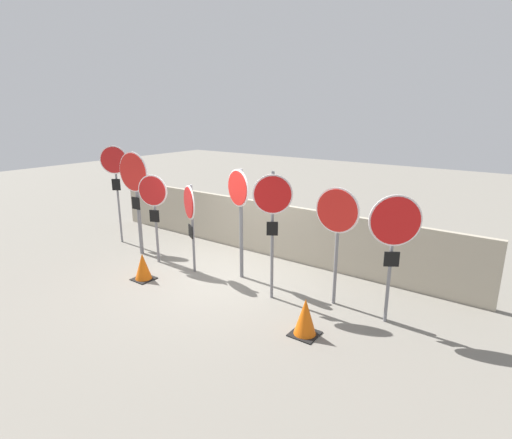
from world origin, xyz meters
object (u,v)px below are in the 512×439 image
(stop_sign_5, at_px, (273,207))
(stop_sign_7, at_px, (394,230))
(stop_sign_6, at_px, (337,220))
(stop_sign_3, at_px, (190,209))
(traffic_cone_0, at_px, (143,267))
(stop_sign_1, at_px, (135,184))
(stop_sign_4, at_px, (239,201))
(stop_sign_2, at_px, (153,199))
(traffic_cone_1, at_px, (305,317))
(stop_sign_0, at_px, (115,169))

(stop_sign_5, distance_m, stop_sign_7, 2.09)
(stop_sign_5, height_order, stop_sign_6, stop_sign_5)
(stop_sign_3, bearing_deg, traffic_cone_0, -91.35)
(stop_sign_3, xyz_separation_m, traffic_cone_0, (-0.54, -0.90, -1.13))
(stop_sign_1, relative_size, stop_sign_7, 1.15)
(stop_sign_5, bearing_deg, stop_sign_3, 145.72)
(stop_sign_4, height_order, stop_sign_6, stop_sign_4)
(stop_sign_2, distance_m, stop_sign_6, 4.24)
(stop_sign_3, height_order, traffic_cone_1, stop_sign_3)
(stop_sign_5, relative_size, traffic_cone_1, 3.87)
(stop_sign_1, relative_size, stop_sign_5, 1.04)
(stop_sign_1, bearing_deg, stop_sign_5, -4.33)
(stop_sign_1, height_order, stop_sign_4, stop_sign_1)
(traffic_cone_0, bearing_deg, stop_sign_6, 19.50)
(stop_sign_3, distance_m, stop_sign_7, 4.19)
(stop_sign_0, distance_m, stop_sign_1, 1.19)
(stop_sign_2, distance_m, stop_sign_3, 1.05)
(stop_sign_0, relative_size, stop_sign_6, 1.18)
(stop_sign_1, bearing_deg, stop_sign_3, -4.32)
(stop_sign_3, bearing_deg, stop_sign_2, -145.69)
(stop_sign_5, relative_size, traffic_cone_0, 4.20)
(traffic_cone_0, bearing_deg, traffic_cone_1, 1.69)
(stop_sign_3, xyz_separation_m, stop_sign_5, (2.13, -0.05, 0.37))
(stop_sign_1, distance_m, traffic_cone_0, 2.18)
(stop_sign_3, relative_size, stop_sign_6, 0.89)
(traffic_cone_1, bearing_deg, stop_sign_5, 146.86)
(stop_sign_1, distance_m, stop_sign_7, 6.03)
(stop_sign_7, xyz_separation_m, traffic_cone_0, (-4.71, -1.23, -1.34))
(stop_sign_1, xyz_separation_m, stop_sign_2, (0.80, -0.14, -0.22))
(stop_sign_2, xyz_separation_m, stop_sign_7, (5.22, 0.42, 0.10))
(stop_sign_7, bearing_deg, stop_sign_2, 151.54)
(stop_sign_6, bearing_deg, stop_sign_5, -155.83)
(stop_sign_5, height_order, traffic_cone_0, stop_sign_5)
(traffic_cone_1, bearing_deg, stop_sign_3, 166.36)
(stop_sign_0, height_order, traffic_cone_1, stop_sign_0)
(stop_sign_0, height_order, traffic_cone_0, stop_sign_0)
(stop_sign_2, height_order, stop_sign_7, stop_sign_7)
(stop_sign_0, distance_m, stop_sign_7, 7.17)
(stop_sign_2, xyz_separation_m, stop_sign_3, (1.04, 0.09, -0.11))
(stop_sign_1, xyz_separation_m, traffic_cone_0, (1.31, -0.95, -1.46))
(stop_sign_6, bearing_deg, traffic_cone_0, -160.39)
(stop_sign_0, xyz_separation_m, stop_sign_1, (1.14, -0.28, -0.23))
(traffic_cone_1, bearing_deg, stop_sign_7, 50.59)
(stop_sign_3, xyz_separation_m, traffic_cone_1, (3.26, -0.79, -1.11))
(stop_sign_2, xyz_separation_m, stop_sign_5, (3.17, 0.04, 0.26))
(stop_sign_0, relative_size, traffic_cone_0, 4.47)
(stop_sign_0, relative_size, stop_sign_2, 1.25)
(stop_sign_6, bearing_deg, stop_sign_2, -173.13)
(stop_sign_3, distance_m, traffic_cone_1, 3.53)
(stop_sign_1, relative_size, traffic_cone_0, 4.37)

